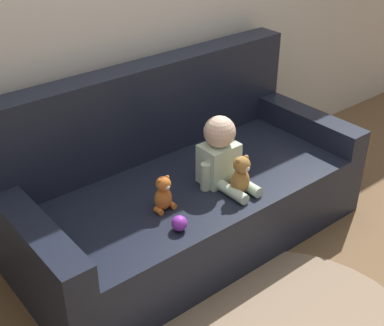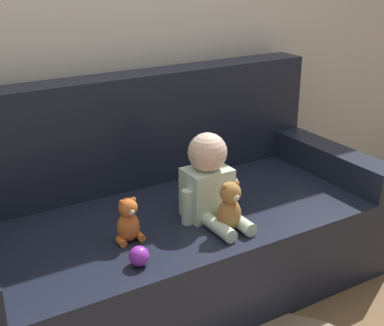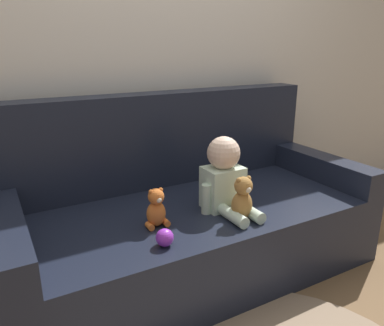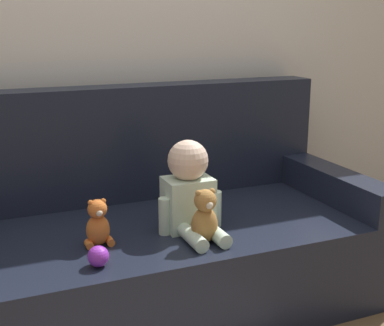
{
  "view_description": "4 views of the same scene",
  "coord_description": "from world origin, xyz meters",
  "px_view_note": "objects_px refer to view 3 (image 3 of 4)",
  "views": [
    {
      "loc": [
        -1.64,
        -2.03,
        2.06
      ],
      "look_at": [
        -0.01,
        -0.05,
        0.55
      ],
      "focal_mm": 50.0,
      "sensor_mm": 36.0,
      "label": 1
    },
    {
      "loc": [
        -1.1,
        -1.99,
        1.57
      ],
      "look_at": [
        0.06,
        -0.08,
        0.68
      ],
      "focal_mm": 50.0,
      "sensor_mm": 36.0,
      "label": 2
    },
    {
      "loc": [
        -0.96,
        -1.7,
        1.29
      ],
      "look_at": [
        -0.03,
        -0.05,
        0.68
      ],
      "focal_mm": 35.0,
      "sensor_mm": 36.0,
      "label": 3
    },
    {
      "loc": [
        -0.74,
        -2.18,
        1.32
      ],
      "look_at": [
        0.15,
        -0.1,
        0.71
      ],
      "focal_mm": 50.0,
      "sensor_mm": 36.0,
      "label": 4
    }
  ],
  "objects_px": {
    "couch": "(187,214)",
    "toy_ball": "(165,238)",
    "person_baby": "(225,178)",
    "plush_toy_side": "(156,209)",
    "teddy_bear_brown": "(242,199)"
  },
  "relations": [
    {
      "from": "couch",
      "to": "toy_ball",
      "type": "relative_size",
      "value": 25.5
    },
    {
      "from": "person_baby",
      "to": "plush_toy_side",
      "type": "distance_m",
      "value": 0.42
    },
    {
      "from": "couch",
      "to": "person_baby",
      "type": "xyz_separation_m",
      "value": [
        0.12,
        -0.22,
        0.28
      ]
    },
    {
      "from": "teddy_bear_brown",
      "to": "plush_toy_side",
      "type": "height_order",
      "value": "teddy_bear_brown"
    },
    {
      "from": "couch",
      "to": "person_baby",
      "type": "bearing_deg",
      "value": -61.54
    },
    {
      "from": "couch",
      "to": "teddy_bear_brown",
      "type": "bearing_deg",
      "value": -72.58
    },
    {
      "from": "teddy_bear_brown",
      "to": "person_baby",
      "type": "bearing_deg",
      "value": 90.25
    },
    {
      "from": "teddy_bear_brown",
      "to": "toy_ball",
      "type": "height_order",
      "value": "teddy_bear_brown"
    },
    {
      "from": "couch",
      "to": "person_baby",
      "type": "distance_m",
      "value": 0.37
    },
    {
      "from": "person_baby",
      "to": "toy_ball",
      "type": "relative_size",
      "value": 4.93
    },
    {
      "from": "couch",
      "to": "plush_toy_side",
      "type": "height_order",
      "value": "couch"
    },
    {
      "from": "teddy_bear_brown",
      "to": "toy_ball",
      "type": "bearing_deg",
      "value": -174.28
    },
    {
      "from": "couch",
      "to": "plush_toy_side",
      "type": "distance_m",
      "value": 0.42
    },
    {
      "from": "plush_toy_side",
      "to": "toy_ball",
      "type": "relative_size",
      "value": 2.47
    },
    {
      "from": "teddy_bear_brown",
      "to": "toy_ball",
      "type": "distance_m",
      "value": 0.47
    }
  ]
}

